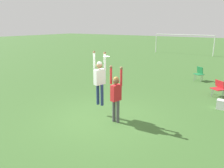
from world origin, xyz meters
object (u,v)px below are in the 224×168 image
object	(u,v)px
person_jumping	(100,77)
frisbee	(106,56)
person_defending	(116,93)
camping_chair_2	(199,73)
camping_chair_1	(219,87)
cooler_box	(223,105)

from	to	relation	value
person_jumping	frisbee	size ratio (longest dim) A/B	8.80
person_defending	frisbee	xyz separation A→B (m)	(-0.46, 0.07, 1.28)
camping_chair_2	person_defending	bearing A→B (deg)	117.10
person_jumping	camping_chair_1	world-z (taller)	person_jumping
person_jumping	cooler_box	bearing A→B (deg)	-36.13
cooler_box	person_defending	bearing A→B (deg)	-131.07
person_defending	frisbee	bearing A→B (deg)	-84.70
cooler_box	camping_chair_1	bearing A→B (deg)	104.42
person_jumping	cooler_box	size ratio (longest dim) A/B	4.26
frisbee	camping_chair_1	distance (m)	6.52
camping_chair_1	camping_chair_2	xyz separation A→B (m)	(-1.57, 2.76, 0.06)
camping_chair_1	camping_chair_2	bearing A→B (deg)	-21.23
person_jumping	camping_chair_1	bearing A→B (deg)	-19.98
frisbee	cooler_box	world-z (taller)	frisbee
frisbee	cooler_box	xyz separation A→B (m)	(3.58, 3.51, -2.20)
person_defending	frisbee	size ratio (longest dim) A/B	8.73
person_defending	cooler_box	xyz separation A→B (m)	(3.12, 3.58, -0.91)
person_defending	camping_chair_1	size ratio (longest dim) A/B	2.43
person_defending	camping_chair_2	bearing A→B (deg)	-173.38
frisbee	person_jumping	bearing A→B (deg)	160.70
person_defending	camping_chair_1	bearing A→B (deg)	168.25
camping_chair_1	cooler_box	size ratio (longest dim) A/B	1.74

